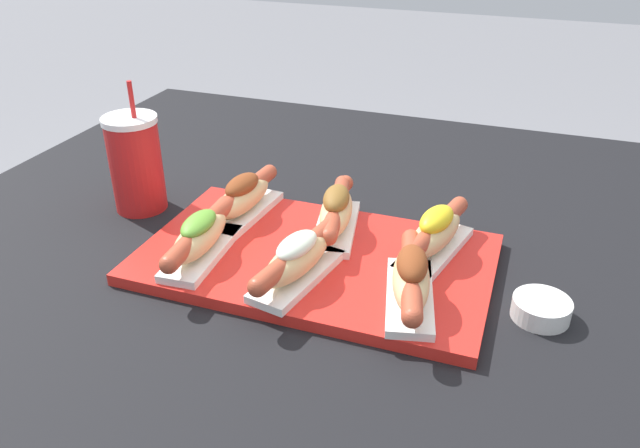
# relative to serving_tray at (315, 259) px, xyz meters

# --- Properties ---
(patio_table) EXTENTS (1.37, 1.16, 0.72)m
(patio_table) POSITION_rel_serving_tray_xyz_m (-0.01, 0.12, -0.37)
(patio_table) COLOR black
(patio_table) RESTS_ON ground_plane
(serving_tray) EXTENTS (0.51, 0.30, 0.02)m
(serving_tray) POSITION_rel_serving_tray_xyz_m (0.00, 0.00, 0.00)
(serving_tray) COLOR red
(serving_tray) RESTS_ON patio_table
(hot_dog_0) EXTENTS (0.07, 0.21, 0.07)m
(hot_dog_0) POSITION_rel_serving_tray_xyz_m (-0.15, -0.06, 0.04)
(hot_dog_0) COLOR white
(hot_dog_0) RESTS_ON serving_tray
(hot_dog_1) EXTENTS (0.09, 0.21, 0.07)m
(hot_dog_1) POSITION_rel_serving_tray_xyz_m (-0.00, -0.07, 0.04)
(hot_dog_1) COLOR white
(hot_dog_1) RESTS_ON serving_tray
(hot_dog_2) EXTENTS (0.10, 0.20, 0.07)m
(hot_dog_2) POSITION_rel_serving_tray_xyz_m (0.16, -0.07, 0.04)
(hot_dog_2) COLOR white
(hot_dog_2) RESTS_ON serving_tray
(hot_dog_3) EXTENTS (0.07, 0.21, 0.07)m
(hot_dog_3) POSITION_rel_serving_tray_xyz_m (-0.15, 0.07, 0.04)
(hot_dog_3) COLOR white
(hot_dog_3) RESTS_ON serving_tray
(hot_dog_4) EXTENTS (0.09, 0.20, 0.07)m
(hot_dog_4) POSITION_rel_serving_tray_xyz_m (0.01, 0.08, 0.04)
(hot_dog_4) COLOR white
(hot_dog_4) RESTS_ON serving_tray
(hot_dog_5) EXTENTS (0.10, 0.20, 0.07)m
(hot_dog_5) POSITION_rel_serving_tray_xyz_m (0.16, 0.06, 0.04)
(hot_dog_5) COLOR white
(hot_dog_5) RESTS_ON serving_tray
(sauce_bowl) EXTENTS (0.08, 0.08, 0.03)m
(sauce_bowl) POSITION_rel_serving_tray_xyz_m (0.32, -0.02, 0.01)
(sauce_bowl) COLOR white
(sauce_bowl) RESTS_ON patio_table
(drink_cup) EXTENTS (0.09, 0.09, 0.23)m
(drink_cup) POSITION_rel_serving_tray_xyz_m (-0.35, 0.07, 0.07)
(drink_cup) COLOR red
(drink_cup) RESTS_ON patio_table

